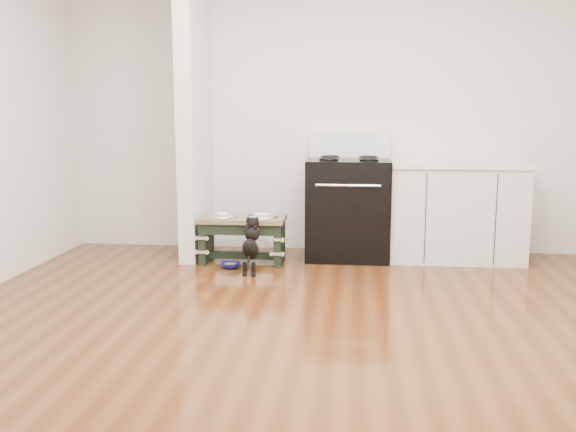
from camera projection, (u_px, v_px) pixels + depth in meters
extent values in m
plane|color=#4E240D|center=(302.00, 335.00, 3.95)|extent=(5.00, 5.00, 0.00)
plane|color=silver|center=(324.00, 112.00, 6.18)|extent=(5.00, 0.00, 5.00)
plane|color=silver|center=(198.00, 123.00, 1.27)|extent=(5.00, 0.00, 5.00)
cube|color=silver|center=(195.00, 112.00, 5.91)|extent=(0.15, 0.80, 2.70)
cube|color=black|center=(348.00, 209.00, 5.96)|extent=(0.76, 0.65, 0.92)
cube|color=black|center=(348.00, 221.00, 5.67)|extent=(0.58, 0.02, 0.50)
cylinder|color=silver|center=(348.00, 185.00, 5.57)|extent=(0.56, 0.02, 0.02)
cube|color=white|center=(349.00, 146.00, 6.14)|extent=(0.76, 0.08, 0.22)
torus|color=black|center=(329.00, 159.00, 5.76)|extent=(0.18, 0.18, 0.02)
torus|color=black|center=(369.00, 159.00, 5.73)|extent=(0.18, 0.18, 0.02)
torus|color=black|center=(330.00, 157.00, 6.04)|extent=(0.18, 0.18, 0.02)
torus|color=black|center=(368.00, 157.00, 6.00)|extent=(0.18, 0.18, 0.02)
cube|color=silver|center=(455.00, 213.00, 5.89)|extent=(1.20, 0.60, 0.86)
cube|color=beige|center=(457.00, 164.00, 5.81)|extent=(1.24, 0.64, 0.05)
cube|color=black|center=(458.00, 260.00, 5.70)|extent=(1.20, 0.06, 0.10)
cube|color=black|center=(206.00, 241.00, 5.84)|extent=(0.06, 0.37, 0.38)
cube|color=black|center=(280.00, 243.00, 5.77)|extent=(0.06, 0.37, 0.38)
cube|color=black|center=(239.00, 230.00, 5.62)|extent=(0.61, 0.03, 0.09)
cube|color=black|center=(243.00, 255.00, 5.82)|extent=(0.61, 0.06, 0.06)
cube|color=brown|center=(242.00, 219.00, 5.77)|extent=(0.77, 0.41, 0.04)
cylinder|color=silver|center=(223.00, 218.00, 5.79)|extent=(0.26, 0.26, 0.05)
cylinder|color=silver|center=(262.00, 219.00, 5.75)|extent=(0.26, 0.26, 0.05)
torus|color=silver|center=(223.00, 216.00, 5.78)|extent=(0.30, 0.30, 0.02)
torus|color=silver|center=(262.00, 216.00, 5.75)|extent=(0.30, 0.30, 0.02)
cylinder|color=black|center=(245.00, 269.00, 5.35)|extent=(0.03, 0.03, 0.12)
cylinder|color=black|center=(254.00, 269.00, 5.34)|extent=(0.03, 0.03, 0.12)
sphere|color=black|center=(245.00, 274.00, 5.35)|extent=(0.04, 0.04, 0.04)
sphere|color=black|center=(253.00, 275.00, 5.34)|extent=(0.04, 0.04, 0.04)
ellipsoid|color=black|center=(250.00, 249.00, 5.39)|extent=(0.13, 0.31, 0.28)
sphere|color=black|center=(252.00, 234.00, 5.47)|extent=(0.13, 0.13, 0.13)
sphere|color=black|center=(253.00, 224.00, 5.50)|extent=(0.11, 0.11, 0.11)
sphere|color=black|center=(250.00, 222.00, 5.57)|extent=(0.04, 0.04, 0.04)
sphere|color=black|center=(258.00, 222.00, 5.56)|extent=(0.04, 0.04, 0.04)
cylinder|color=black|center=(248.00, 263.00, 5.29)|extent=(0.02, 0.09, 0.10)
torus|color=#D23D52|center=(253.00, 229.00, 5.49)|extent=(0.10, 0.07, 0.10)
imported|color=#0C0F58|center=(231.00, 265.00, 5.60)|extent=(0.21, 0.21, 0.05)
cylinder|color=brown|center=(231.00, 265.00, 5.60)|extent=(0.11, 0.11, 0.02)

